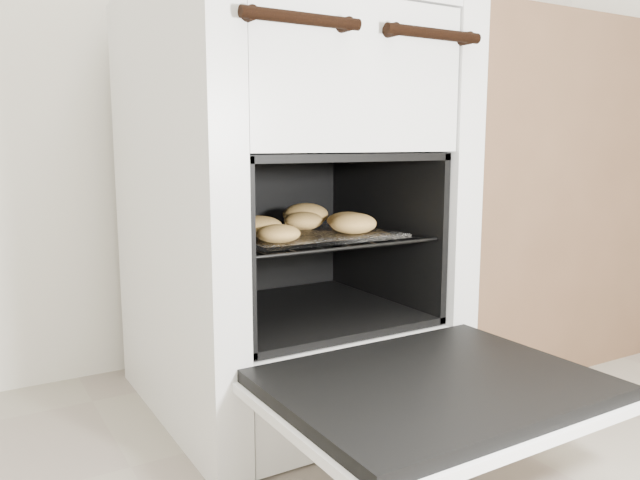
{
  "coord_description": "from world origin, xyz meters",
  "views": [
    {
      "loc": [
        -0.59,
        -0.06,
        0.59
      ],
      "look_at": [
        0.07,
        1.02,
        0.4
      ],
      "focal_mm": 35.0,
      "sensor_mm": 36.0,
      "label": 1
    }
  ],
  "objects": [
    {
      "name": "stove",
      "position": [
        0.07,
        1.17,
        0.45
      ],
      "size": [
        0.59,
        0.66,
        0.91
      ],
      "color": "silver",
      "rests_on": "ground"
    },
    {
      "name": "oven_door",
      "position": [
        0.07,
        0.67,
        0.2
      ],
      "size": [
        0.54,
        0.42,
        0.04
      ],
      "color": "black",
      "rests_on": "stove"
    },
    {
      "name": "oven_rack",
      "position": [
        0.07,
        1.1,
        0.4
      ],
      "size": [
        0.43,
        0.42,
        0.01
      ],
      "color": "black",
      "rests_on": "stove"
    },
    {
      "name": "foil_sheet",
      "position": [
        0.07,
        1.08,
        0.4
      ],
      "size": [
        0.34,
        0.3,
        0.01
      ],
      "primitive_type": "cube",
      "color": "white",
      "rests_on": "oven_rack"
    },
    {
      "name": "baked_rolls",
      "position": [
        0.08,
        1.06,
        0.43
      ],
      "size": [
        0.35,
        0.31,
        0.05
      ],
      "color": "tan",
      "rests_on": "foil_sheet"
    },
    {
      "name": "counter",
      "position": [
        0.88,
        1.24,
        0.45
      ],
      "size": [
        0.92,
        0.62,
        0.91
      ],
      "primitive_type": "cube",
      "rotation": [
        0.0,
        0.0,
        -0.02
      ],
      "color": "brown",
      "rests_on": "ground"
    }
  ]
}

